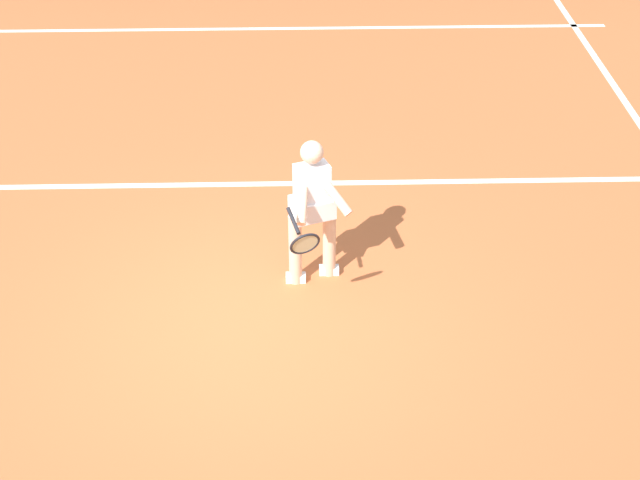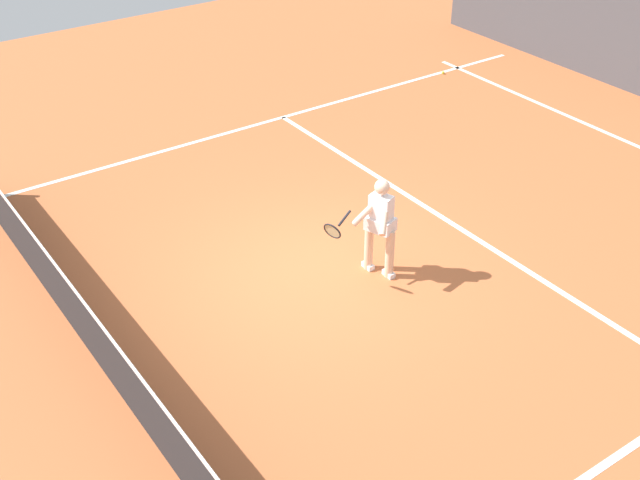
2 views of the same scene
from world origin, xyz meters
The scene contains 7 objects.
ground_plane centered at (0.00, 0.00, 0.00)m, with size 25.68×25.68×0.00m, color #C66638.
baseline_marking centered at (0.00, -7.38, 0.00)m, with size 10.83×0.10×0.01m, color white.
service_line_marking centered at (0.00, -2.53, 0.00)m, with size 9.83×0.10×0.01m, color white.
sideline_right_marking centered at (4.91, 0.00, 0.00)m, with size 0.10×17.75×0.01m, color white.
court_net centered at (0.00, 3.50, 0.45)m, with size 10.51×0.08×0.97m.
tennis_player centered at (-0.55, -0.67, 0.85)m, with size 0.66×1.10×1.55m.
tennis_ball_near centered at (4.83, -6.85, 0.03)m, with size 0.07×0.07×0.07m, color #D1E533.
Camera 2 is at (-8.28, 5.76, 7.01)m, focal length 46.27 mm.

